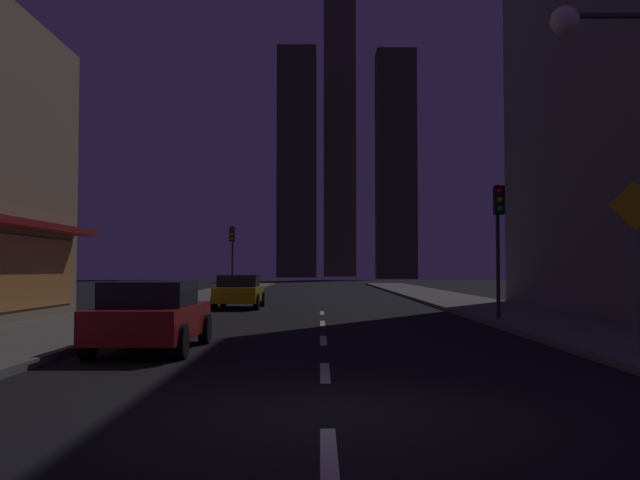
% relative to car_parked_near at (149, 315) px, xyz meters
% --- Properties ---
extents(ground_plane, '(78.00, 136.00, 0.10)m').
position_rel_car_parked_near_xyz_m(ground_plane, '(3.60, 25.72, -0.79)').
color(ground_plane, black).
extents(sidewalk_right, '(4.00, 76.00, 0.15)m').
position_rel_car_parked_near_xyz_m(sidewalk_right, '(10.60, 25.72, -0.67)').
color(sidewalk_right, '#605E59').
rests_on(sidewalk_right, ground).
extents(sidewalk_left, '(4.00, 76.00, 0.15)m').
position_rel_car_parked_near_xyz_m(sidewalk_left, '(-3.40, 25.72, -0.67)').
color(sidewalk_left, '#605E59').
rests_on(sidewalk_left, ground).
extents(lane_marking_center, '(0.16, 23.00, 0.01)m').
position_rel_car_parked_near_xyz_m(lane_marking_center, '(3.60, 2.12, -0.73)').
color(lane_marking_center, silver).
rests_on(lane_marking_center, ground).
extents(skyscraper_distant_tall, '(7.96, 8.71, 46.88)m').
position_rel_car_parked_near_xyz_m(skyscraper_distant_tall, '(-1.19, 129.30, 22.70)').
color(skyscraper_distant_tall, '#353328').
rests_on(skyscraper_distant_tall, ground).
extents(skyscraper_distant_mid, '(7.22, 5.32, 79.51)m').
position_rel_car_parked_near_xyz_m(skyscraper_distant_mid, '(8.00, 144.26, 39.02)').
color(skyscraper_distant_mid, '#4A4738').
rests_on(skyscraper_distant_mid, ground).
extents(skyscraper_distant_short, '(6.80, 5.63, 39.64)m').
position_rel_car_parked_near_xyz_m(skyscraper_distant_short, '(16.69, 106.99, 19.08)').
color(skyscraper_distant_short, '#312F25').
rests_on(skyscraper_distant_short, ground).
extents(car_parked_near, '(1.98, 4.24, 1.45)m').
position_rel_car_parked_near_xyz_m(car_parked_near, '(0.00, 0.00, 0.00)').
color(car_parked_near, '#B21919').
rests_on(car_parked_near, ground).
extents(car_parked_far, '(1.98, 4.24, 1.45)m').
position_rel_car_parked_near_xyz_m(car_parked_far, '(0.00, 15.92, 0.00)').
color(car_parked_far, gold).
rests_on(car_parked_far, ground).
extents(fire_hydrant_far_left, '(0.42, 0.30, 0.65)m').
position_rel_car_parked_near_xyz_m(fire_hydrant_far_left, '(-2.30, 10.79, -0.29)').
color(fire_hydrant_far_left, gold).
rests_on(fire_hydrant_far_left, sidewalk_left).
extents(traffic_light_near_right, '(0.32, 0.48, 4.20)m').
position_rel_car_parked_near_xyz_m(traffic_light_near_right, '(9.10, 7.20, 2.45)').
color(traffic_light_near_right, '#2D2D2D').
rests_on(traffic_light_near_right, sidewalk_right).
extents(traffic_light_far_left, '(0.32, 0.48, 4.20)m').
position_rel_car_parked_near_xyz_m(traffic_light_far_left, '(-1.90, 28.68, 2.45)').
color(traffic_light_far_left, '#2D2D2D').
rests_on(traffic_light_far_left, sidewalk_left).
extents(street_lamp_right, '(1.96, 0.56, 6.58)m').
position_rel_car_parked_near_xyz_m(street_lamp_right, '(8.98, -1.46, 4.33)').
color(street_lamp_right, '#38383D').
rests_on(street_lamp_right, sidewalk_right).
extents(pedestrian_crossing_sign, '(0.91, 0.08, 3.15)m').
position_rel_car_parked_near_xyz_m(pedestrian_crossing_sign, '(9.20, -2.04, 1.28)').
color(pedestrian_crossing_sign, slate).
rests_on(pedestrian_crossing_sign, sidewalk_right).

